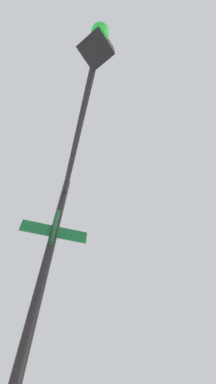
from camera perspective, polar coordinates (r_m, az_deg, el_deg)
name	(u,v)px	position (r m, az deg, el deg)	size (l,w,h in m)	color
traffic_signal_near	(66,179)	(2.81, -10.16, 3.06)	(2.10, 2.60, 5.52)	black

